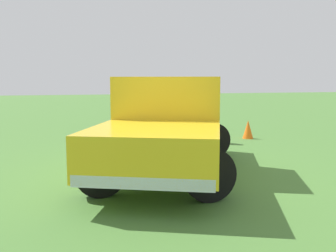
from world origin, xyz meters
The scene contains 4 objects.
ground_plane centered at (0.00, 0.00, 0.00)m, with size 80.00×80.00×0.00m, color #477533.
pickup_truck centered at (-0.27, -0.14, 0.94)m, with size 3.80×5.36×1.82m.
person_bystander centered at (1.39, 3.29, 1.02)m, with size 0.44×0.44×1.79m.
traffic_cone centered at (3.21, 3.19, 0.28)m, with size 0.32×0.32×0.55m, color orange.
Camera 1 is at (-2.32, -7.06, 1.76)m, focal length 40.69 mm.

